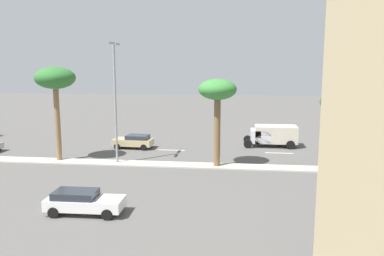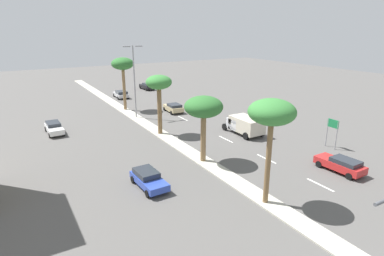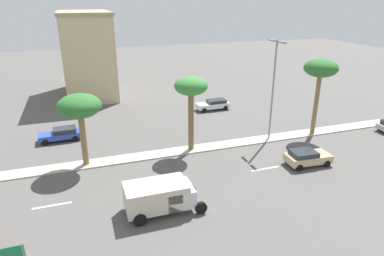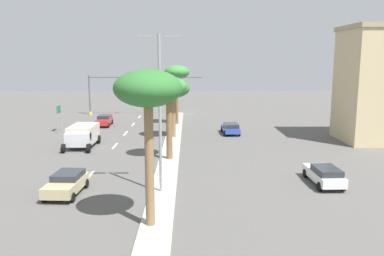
{
  "view_description": "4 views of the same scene",
  "coord_description": "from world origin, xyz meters",
  "px_view_note": "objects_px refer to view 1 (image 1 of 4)",
  "views": [
    {
      "loc": [
        -32.74,
        29.31,
        8.72
      ],
      "look_at": [
        -3.92,
        32.85,
        3.99
      ],
      "focal_mm": 36.56,
      "sensor_mm": 36.0,
      "label": 1
    },
    {
      "loc": [
        -16.35,
        -4.8,
        13.07
      ],
      "look_at": [
        2.22,
        27.03,
        1.57
      ],
      "focal_mm": 30.3,
      "sensor_mm": 36.0,
      "label": 2
    },
    {
      "loc": [
        29.66,
        21.16,
        14.48
      ],
      "look_at": [
        3.17,
        30.18,
        3.68
      ],
      "focal_mm": 31.62,
      "sensor_mm": 36.0,
      "label": 3
    },
    {
      "loc": [
        -1.74,
        65.72,
        9.0
      ],
      "look_at": [
        -2.1,
        31.06,
        2.92
      ],
      "focal_mm": 36.54,
      "sensor_mm": 36.0,
      "label": 4
    }
  ],
  "objects_px": {
    "directional_road_sign": "(345,119)",
    "box_truck": "(272,135)",
    "street_lamp_rear": "(115,93)",
    "sedan_tan_mid": "(134,141)",
    "sedan_white_front": "(83,201)",
    "palm_tree_leading": "(344,104)",
    "palm_tree_rear": "(55,81)",
    "palm_tree_near": "(218,93)"
  },
  "relations": [
    {
      "from": "palm_tree_leading",
      "to": "street_lamp_rear",
      "type": "xyz_separation_m",
      "value": [
        0.15,
        19.15,
        0.65
      ]
    },
    {
      "from": "palm_tree_near",
      "to": "directional_road_sign",
      "type": "bearing_deg",
      "value": -44.31
    },
    {
      "from": "directional_road_sign",
      "to": "palm_tree_leading",
      "type": "relative_size",
      "value": 0.5
    },
    {
      "from": "palm_tree_leading",
      "to": "directional_road_sign",
      "type": "bearing_deg",
      "value": -15.18
    },
    {
      "from": "street_lamp_rear",
      "to": "sedan_tan_mid",
      "type": "xyz_separation_m",
      "value": [
        6.39,
        0.19,
        -5.46
      ]
    },
    {
      "from": "street_lamp_rear",
      "to": "palm_tree_leading",
      "type": "bearing_deg",
      "value": -90.46
    },
    {
      "from": "street_lamp_rear",
      "to": "sedan_white_front",
      "type": "distance_m",
      "value": 13.11
    },
    {
      "from": "street_lamp_rear",
      "to": "box_truck",
      "type": "relative_size",
      "value": 1.87
    },
    {
      "from": "street_lamp_rear",
      "to": "sedan_white_front",
      "type": "xyz_separation_m",
      "value": [
        -11.79,
        -1.7,
        -5.48
      ]
    },
    {
      "from": "street_lamp_rear",
      "to": "sedan_tan_mid",
      "type": "bearing_deg",
      "value": 1.66
    },
    {
      "from": "box_truck",
      "to": "street_lamp_rear",
      "type": "bearing_deg",
      "value": 122.66
    },
    {
      "from": "directional_road_sign",
      "to": "box_truck",
      "type": "height_order",
      "value": "directional_road_sign"
    },
    {
      "from": "palm_tree_near",
      "to": "sedan_white_front",
      "type": "bearing_deg",
      "value": 148.19
    },
    {
      "from": "sedan_white_front",
      "to": "directional_road_sign",
      "type": "bearing_deg",
      "value": -39.28
    },
    {
      "from": "box_truck",
      "to": "palm_tree_near",
      "type": "bearing_deg",
      "value": 150.19
    },
    {
      "from": "directional_road_sign",
      "to": "palm_tree_leading",
      "type": "bearing_deg",
      "value": 164.82
    },
    {
      "from": "street_lamp_rear",
      "to": "palm_tree_rear",
      "type": "bearing_deg",
      "value": 87.89
    },
    {
      "from": "palm_tree_leading",
      "to": "sedan_white_front",
      "type": "height_order",
      "value": "palm_tree_leading"
    },
    {
      "from": "sedan_tan_mid",
      "to": "box_truck",
      "type": "bearing_deg",
      "value": -79.25
    },
    {
      "from": "sedan_white_front",
      "to": "sedan_tan_mid",
      "type": "height_order",
      "value": "sedan_tan_mid"
    },
    {
      "from": "palm_tree_leading",
      "to": "palm_tree_near",
      "type": "distance_m",
      "value": 10.27
    },
    {
      "from": "street_lamp_rear",
      "to": "sedan_white_front",
      "type": "relative_size",
      "value": 2.31
    },
    {
      "from": "directional_road_sign",
      "to": "sedan_tan_mid",
      "type": "relative_size",
      "value": 0.8
    },
    {
      "from": "palm_tree_near",
      "to": "sedan_white_front",
      "type": "height_order",
      "value": "palm_tree_near"
    },
    {
      "from": "sedan_white_front",
      "to": "sedan_tan_mid",
      "type": "relative_size",
      "value": 1.09
    },
    {
      "from": "directional_road_sign",
      "to": "street_lamp_rear",
      "type": "height_order",
      "value": "street_lamp_rear"
    },
    {
      "from": "sedan_tan_mid",
      "to": "box_truck",
      "type": "distance_m",
      "value": 14.68
    },
    {
      "from": "palm_tree_leading",
      "to": "palm_tree_rear",
      "type": "distance_m",
      "value": 24.72
    },
    {
      "from": "palm_tree_rear",
      "to": "box_truck",
      "type": "height_order",
      "value": "palm_tree_rear"
    },
    {
      "from": "directional_road_sign",
      "to": "palm_tree_near",
      "type": "height_order",
      "value": "palm_tree_near"
    },
    {
      "from": "palm_tree_rear",
      "to": "sedan_tan_mid",
      "type": "height_order",
      "value": "palm_tree_rear"
    },
    {
      "from": "box_truck",
      "to": "sedan_tan_mid",
      "type": "bearing_deg",
      "value": 100.75
    },
    {
      "from": "directional_road_sign",
      "to": "sedan_tan_mid",
      "type": "bearing_deg",
      "value": 108.92
    },
    {
      "from": "palm_tree_leading",
      "to": "street_lamp_rear",
      "type": "distance_m",
      "value": 19.17
    },
    {
      "from": "palm_tree_rear",
      "to": "sedan_white_front",
      "type": "bearing_deg",
      "value": -148.99
    },
    {
      "from": "street_lamp_rear",
      "to": "box_truck",
      "type": "bearing_deg",
      "value": -57.34
    },
    {
      "from": "street_lamp_rear",
      "to": "sedan_white_front",
      "type": "bearing_deg",
      "value": -171.78
    },
    {
      "from": "palm_tree_leading",
      "to": "box_truck",
      "type": "relative_size",
      "value": 1.18
    },
    {
      "from": "palm_tree_near",
      "to": "box_truck",
      "type": "distance_m",
      "value": 11.85
    },
    {
      "from": "palm_tree_rear",
      "to": "box_truck",
      "type": "bearing_deg",
      "value": -65.68
    },
    {
      "from": "palm_tree_near",
      "to": "palm_tree_rear",
      "type": "bearing_deg",
      "value": 88.53
    },
    {
      "from": "palm_tree_leading",
      "to": "palm_tree_near",
      "type": "height_order",
      "value": "palm_tree_near"
    }
  ]
}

